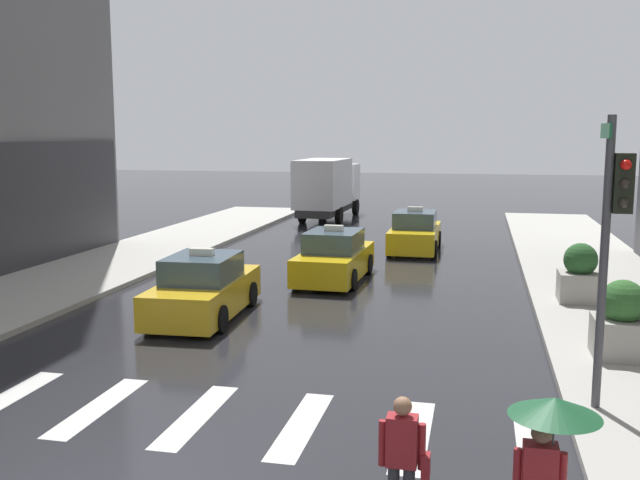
{
  "coord_description": "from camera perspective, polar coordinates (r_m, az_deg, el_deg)",
  "views": [
    {
      "loc": [
        4.47,
        -7.61,
        4.64
      ],
      "look_at": [
        0.99,
        8.0,
        2.27
      ],
      "focal_mm": 40.07,
      "sensor_mm": 36.0,
      "label": 1
    }
  ],
  "objects": [
    {
      "name": "taxi_third",
      "position": [
        28.86,
        7.59,
        0.53
      ],
      "size": [
        1.94,
        4.54,
        1.8
      ],
      "color": "yellow",
      "rests_on": "ground"
    },
    {
      "name": "taxi_lead",
      "position": [
        18.51,
        -9.27,
        -3.91
      ],
      "size": [
        2.08,
        4.61,
        1.8
      ],
      "color": "gold",
      "rests_on": "ground"
    },
    {
      "name": "planter_mid_block",
      "position": [
        20.58,
        20.04,
        -2.66
      ],
      "size": [
        1.1,
        1.1,
        1.6
      ],
      "color": "#A8A399",
      "rests_on": "curb_right"
    },
    {
      "name": "pedestrian_with_handbag",
      "position": [
        8.73,
        6.64,
        -16.76
      ],
      "size": [
        0.6,
        0.24,
        1.65
      ],
      "color": "#333338",
      "rests_on": "ground"
    },
    {
      "name": "taxi_second",
      "position": [
        22.84,
        1.14,
        -1.47
      ],
      "size": [
        2.02,
        4.58,
        1.8
      ],
      "color": "yellow",
      "rests_on": "ground"
    },
    {
      "name": "crosswalk_markings",
      "position": [
        12.41,
        -9.81,
        -13.64
      ],
      "size": [
        11.3,
        2.8,
        0.01
      ],
      "color": "silver",
      "rests_on": "ground"
    },
    {
      "name": "pedestrian_with_umbrella",
      "position": [
        8.1,
        17.83,
        -14.68
      ],
      "size": [
        0.96,
        0.96,
        1.94
      ],
      "color": "black",
      "rests_on": "ground"
    },
    {
      "name": "planter_near_corner",
      "position": [
        15.78,
        22.96,
        -6.08
      ],
      "size": [
        1.1,
        1.1,
        1.6
      ],
      "color": "#A8A399",
      "rests_on": "curb_right"
    },
    {
      "name": "traffic_light_pole",
      "position": [
        12.34,
        22.34,
        1.35
      ],
      "size": [
        0.44,
        0.84,
        4.8
      ],
      "color": "#47474C",
      "rests_on": "curb_right"
    },
    {
      "name": "box_truck",
      "position": [
        39.04,
        0.58,
        4.31
      ],
      "size": [
        2.41,
        7.59,
        3.35
      ],
      "color": "#2D2D2D",
      "rests_on": "ground"
    }
  ]
}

